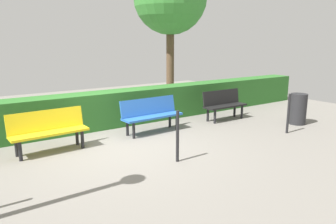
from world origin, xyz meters
name	(u,v)px	position (x,y,z in m)	size (l,w,h in m)	color
ground_plane	(122,146)	(0.00, 0.00, 0.00)	(17.53, 17.53, 0.00)	gray
bench_black	(224,103)	(-3.60, -0.55, 0.48)	(1.39, 0.46, 0.86)	black
bench_blue	(151,113)	(-1.14, -0.62, 0.48)	(1.62, 0.52, 0.86)	blue
bench_yellow	(48,129)	(1.38, -0.58, 0.48)	(1.57, 0.53, 0.86)	yellow
hedge_row	(130,106)	(-1.15, -1.76, 0.47)	(13.53, 0.71, 0.95)	#2D6B28
railing_post_near	(288,114)	(-3.90, 1.42, 0.50)	(0.06, 0.06, 1.00)	black
railing_post_mid	(178,136)	(-0.47, 1.42, 0.50)	(0.06, 0.06, 1.00)	black
trash_bin	(298,109)	(-4.92, 1.02, 0.43)	(0.45, 0.45, 0.85)	#262628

